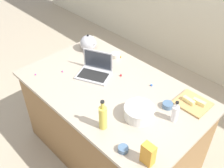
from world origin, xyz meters
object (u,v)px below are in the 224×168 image
Objects in this scene: ramekin_small at (168,105)px; candy_bag at (148,154)px; butter_stick_left at (189,100)px; bottle_oil at (103,117)px; kettle at (88,43)px; butter_stick_right at (199,102)px; ramekin_wide at (123,149)px; mixing_bowl_large at (139,112)px; cutting_board at (193,103)px; bottle_vinegar at (175,113)px; laptop at (95,70)px; ramekin_medium at (116,55)px.

candy_bag is at bearing -67.05° from ramekin_small.
butter_stick_left is 0.71m from candy_bag.
kettle is at bearing 145.29° from bottle_oil.
butter_stick_right is 1.46× the size of ramekin_wide.
mixing_bowl_large reaches higher than ramekin_wide.
cutting_board is at bearing 37.64° from butter_stick_left.
mixing_bowl_large is 2.77× the size of ramekin_small.
kettle is at bearing 149.76° from ramekin_wide.
butter_stick_left is at bearing 59.01° from ramekin_small.
kettle is 1.94× the size of butter_stick_right.
kettle is 0.78× the size of cutting_board.
ramekin_wide is (-0.12, -0.79, -0.02)m from butter_stick_right.
butter_stick_left and butter_stick_right have the same top height.
candy_bag is (0.10, -0.45, 0.01)m from bottle_vinegar.
laptop reaches higher than candy_bag.
butter_stick_right is at bearing 31.94° from butter_stick_left.
candy_bag is (0.32, -0.28, 0.03)m from mixing_bowl_large.
bottle_vinegar is at bearing 53.44° from bottle_oil.
candy_bag is (0.18, 0.05, 0.07)m from ramekin_wide.
candy_bag reaches higher than butter_stick_left.
laptop is 0.93m from ramekin_wide.
candy_bag is (0.99, -0.40, 0.04)m from laptop.
cutting_board is 0.97m from ramekin_medium.
butter_stick_left is 0.65× the size of candy_bag.
bottle_vinegar is at bearing -33.99° from ramekin_small.
ramekin_small is 1.17× the size of ramekin_wide.
butter_stick_right is at bearing 27.61° from cutting_board.
bottle_vinegar reaches higher than cutting_board.
bottle_oil is at bearing -112.93° from mixing_bowl_large.
bottle_oil is 0.99m from ramekin_medium.
candy_bag is (0.13, -0.69, 0.05)m from butter_stick_left.
bottle_vinegar is 0.72× the size of bottle_oil.
ramekin_small is at bearing -5.81° from kettle.
laptop is 1.07m from candy_bag.
bottle_vinegar is (0.89, 0.04, 0.03)m from laptop.
candy_bag is (0.23, -0.53, 0.06)m from ramekin_small.
cutting_board is 0.73m from candy_bag.
ramekin_medium is (0.31, 0.11, -0.05)m from kettle.
ramekin_medium is at bearing 101.80° from laptop.
butter_stick_left reaches higher than ramekin_wide.
butter_stick_right is 1.24× the size of ramekin_small.
cutting_board is at bearing 97.92° from candy_bag.
butter_stick_right reaches higher than ramekin_small.
ramekin_wide is (-0.08, -0.77, 0.01)m from cutting_board.
candy_bag reaches higher than ramekin_wide.
bottle_oil reaches higher than butter_stick_right.
bottle_oil is 0.76m from butter_stick_left.
butter_stick_right is at bearing 3.83° from kettle.
cutting_board is at bearing 19.21° from laptop.
laptop reaches higher than butter_stick_right.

